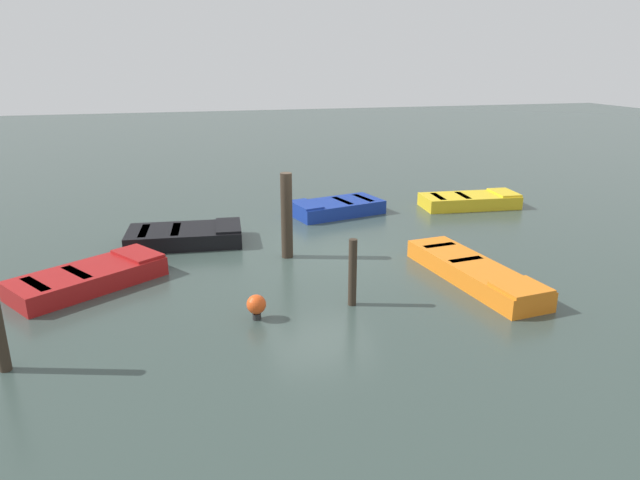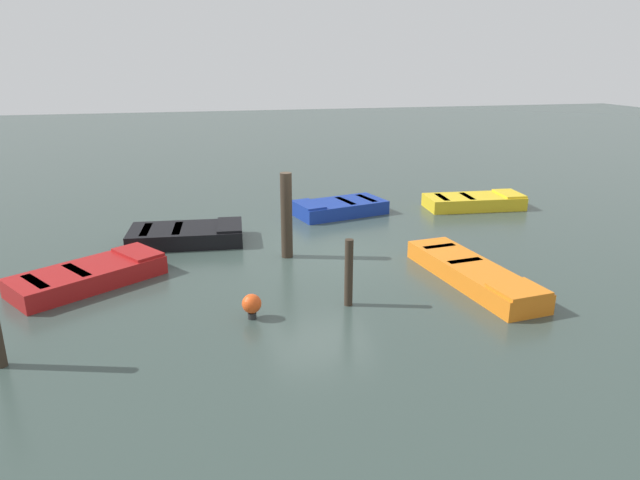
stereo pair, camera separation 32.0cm
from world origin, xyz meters
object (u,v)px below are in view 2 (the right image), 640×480
rowboat_red (89,275)px  mooring_piling_mid_right (349,273)px  rowboat_blue (339,207)px  rowboat_black (187,234)px  mooring_piling_mid_left (287,216)px  rowboat_yellow (474,201)px  marker_buoy (252,304)px  rowboat_orange (473,273)px

rowboat_red → mooring_piling_mid_right: mooring_piling_mid_right is taller
rowboat_blue → rowboat_black: 4.90m
rowboat_red → mooring_piling_mid_right: (5.05, -2.24, 0.45)m
mooring_piling_mid_left → mooring_piling_mid_right: bearing=-77.4°
rowboat_red → rowboat_blue: bearing=-1.6°
rowboat_yellow → marker_buoy: bearing=-136.2°
rowboat_black → rowboat_orange: same height
rowboat_black → marker_buoy: marker_buoy is taller
rowboat_orange → marker_buoy: (-4.78, -0.67, 0.07)m
rowboat_blue → rowboat_yellow: same height
rowboat_yellow → mooring_piling_mid_left: bearing=-149.6°
rowboat_red → marker_buoy: bearing=-72.0°
rowboat_red → rowboat_orange: bearing=-46.9°
rowboat_orange → rowboat_yellow: (3.06, 5.78, 0.00)m
rowboat_orange → rowboat_yellow: size_ratio=1.25×
rowboat_black → mooring_piling_mid_left: 2.99m
mooring_piling_mid_right → rowboat_red: bearing=156.1°
rowboat_yellow → mooring_piling_mid_left: mooring_piling_mid_left is taller
mooring_piling_mid_left → mooring_piling_mid_right: size_ratio=1.54×
rowboat_blue → rowboat_orange: bearing=88.5°
rowboat_red → rowboat_yellow: size_ratio=1.03×
mooring_piling_mid_left → rowboat_orange: bearing=-35.5°
rowboat_yellow → mooring_piling_mid_right: (-5.95, -6.27, 0.45)m
mooring_piling_mid_left → marker_buoy: 3.52m
rowboat_red → mooring_piling_mid_left: bearing=-24.2°
mooring_piling_mid_right → rowboat_yellow: bearing=46.5°
rowboat_orange → marker_buoy: 4.83m
rowboat_black → mooring_piling_mid_left: bearing=-31.0°
rowboat_orange → marker_buoy: size_ratio=8.15×
rowboat_yellow → mooring_piling_mid_right: bearing=-129.2°
rowboat_yellow → mooring_piling_mid_left: (-6.63, -3.24, 0.81)m
rowboat_red → rowboat_orange: same height
rowboat_red → mooring_piling_mid_left: mooring_piling_mid_left is taller
rowboat_black → rowboat_orange: 7.26m
rowboat_blue → mooring_piling_mid_right: 6.71m
mooring_piling_mid_right → rowboat_black: bearing=122.6°
rowboat_orange → marker_buoy: marker_buoy is taller
rowboat_blue → mooring_piling_mid_right: (-1.54, -6.51, 0.45)m
rowboat_black → rowboat_orange: (5.90, -4.22, -0.00)m
rowboat_black → rowboat_orange: size_ratio=0.76×
rowboat_orange → rowboat_yellow: 6.54m
rowboat_black → marker_buoy: bearing=-72.4°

